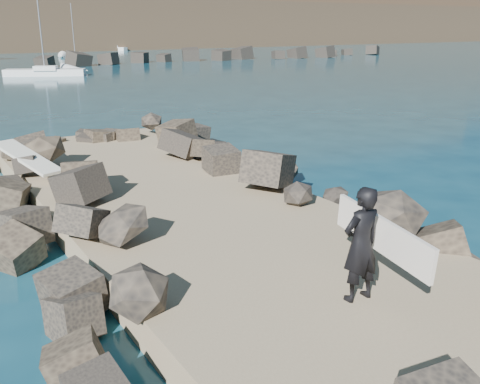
{
  "coord_description": "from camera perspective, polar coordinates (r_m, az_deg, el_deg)",
  "views": [
    {
      "loc": [
        -5.47,
        -9.63,
        4.71
      ],
      "look_at": [
        0.0,
        -1.0,
        1.5
      ],
      "focal_mm": 40.0,
      "sensor_mm": 36.0,
      "label": 1
    }
  ],
  "objects": [
    {
      "name": "breakwater_secondary",
      "position": [
        76.37,
        -0.32,
        14.35
      ],
      "size": [
        52.0,
        4.0,
        1.2
      ],
      "primitive_type": "cube",
      "color": "black",
      "rests_on": "ground"
    },
    {
      "name": "sailboat_d",
      "position": [
        82.54,
        -17.15,
        13.66
      ],
      "size": [
        3.47,
        6.43,
        7.72
      ],
      "color": "white",
      "rests_on": "ground"
    },
    {
      "name": "sailboat_c",
      "position": [
        55.59,
        -20.08,
        11.91
      ],
      "size": [
        7.4,
        4.71,
        8.92
      ],
      "color": "white",
      "rests_on": "ground"
    },
    {
      "name": "surfboard_resting",
      "position": [
        16.17,
        -21.71,
        3.08
      ],
      "size": [
        1.45,
        2.63,
        0.09
      ],
      "primitive_type": "cube",
      "rotation": [
        0.0,
        0.0,
        0.34
      ],
      "color": "white",
      "rests_on": "riprap_left"
    },
    {
      "name": "jetty",
      "position": [
        10.37,
        2.99,
        -7.75
      ],
      "size": [
        6.0,
        26.0,
        0.6
      ],
      "primitive_type": "cube",
      "color": "#8C7759",
      "rests_on": "ground"
    },
    {
      "name": "sailboat_f",
      "position": [
        107.17,
        -13.17,
        14.66
      ],
      "size": [
        3.45,
        4.91,
        6.28
      ],
      "color": "white",
      "rests_on": "ground"
    },
    {
      "name": "ground",
      "position": [
        12.03,
        -2.56,
        -5.62
      ],
      "size": [
        800.0,
        800.0,
        0.0
      ],
      "primitive_type": "plane",
      "color": "#0F384C",
      "rests_on": "ground"
    },
    {
      "name": "riprap_left",
      "position": [
        9.51,
        -13.45,
        -9.35
      ],
      "size": [
        2.6,
        22.0,
        1.0
      ],
      "primitive_type": "cube",
      "color": "black",
      "rests_on": "ground"
    },
    {
      "name": "surfer_with_board",
      "position": [
        8.39,
        13.08,
        -5.34
      ],
      "size": [
        0.97,
        2.27,
        1.84
      ],
      "color": "black",
      "rests_on": "jetty"
    },
    {
      "name": "riprap_right",
      "position": [
        12.4,
        12.67,
        -2.84
      ],
      "size": [
        2.6,
        22.0,
        1.0
      ],
      "primitive_type": "cube",
      "color": "black",
      "rests_on": "ground"
    }
  ]
}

